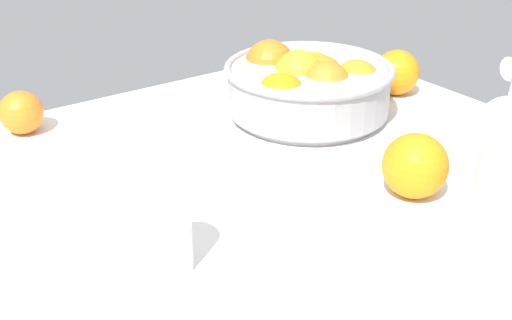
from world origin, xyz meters
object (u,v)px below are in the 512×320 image
at_px(loose_orange_1, 397,73).
at_px(loose_orange_2, 415,166).
at_px(fruit_bowl, 308,86).
at_px(loose_orange_0, 21,113).
at_px(second_glass, 162,234).
at_px(juice_glass, 469,300).

relative_size(loose_orange_1, loose_orange_2, 0.95).
bearing_deg(fruit_bowl, loose_orange_0, 153.54).
relative_size(fruit_bowl, second_glass, 2.94).
distance_m(fruit_bowl, second_glass, 0.47).
distance_m(second_glass, loose_orange_1, 0.64).
bearing_deg(juice_glass, loose_orange_0, 105.08).
height_order(second_glass, loose_orange_2, second_glass).
xyz_separation_m(loose_orange_0, loose_orange_2, (0.36, -0.49, 0.01)).
bearing_deg(loose_orange_2, juice_glass, -127.56).
xyz_separation_m(juice_glass, loose_orange_1, (0.42, 0.49, -0.00)).
relative_size(fruit_bowl, juice_glass, 2.70).
bearing_deg(second_glass, fruit_bowl, 31.10).
distance_m(juice_glass, second_glass, 0.32).
distance_m(second_glass, loose_orange_2, 0.35).
relative_size(juice_glass, loose_orange_0, 1.50).
xyz_separation_m(fruit_bowl, juice_glass, (-0.22, -0.50, -0.01)).
bearing_deg(loose_orange_1, loose_orange_0, 160.14).
bearing_deg(loose_orange_1, fruit_bowl, 175.87).
xyz_separation_m(fruit_bowl, loose_orange_1, (0.20, -0.01, -0.01)).
bearing_deg(juice_glass, loose_orange_2, 52.44).
height_order(juice_glass, loose_orange_2, juice_glass).
distance_m(second_glass, loose_orange_0, 0.45).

